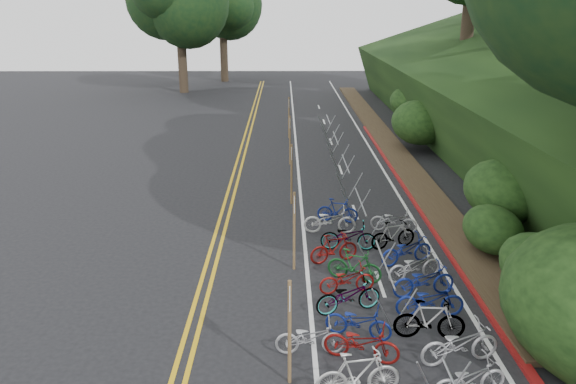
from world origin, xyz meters
name	(u,v)px	position (x,y,z in m)	size (l,w,h in m)	color
ground	(271,369)	(0.00, 0.00, 0.00)	(120.00, 120.00, 0.00)	black
road_markings	(293,211)	(0.63, 10.10, 0.00)	(7.47, 80.00, 0.01)	gold
red_curb	(410,194)	(5.70, 12.00, 0.05)	(0.25, 28.00, 0.10)	maroon
embankment	(521,107)	(12.96, 19.04, 2.57)	(14.30, 48.14, 9.11)	black
bike_racks_rest	(345,170)	(3.00, 13.00, 0.85)	(1.14, 23.00, 1.17)	gray
signpost_near	(290,326)	(0.41, -0.47, 1.40)	(0.08, 0.40, 2.44)	brown
signposts_rest	(291,152)	(0.60, 14.00, 1.43)	(0.08, 18.40, 2.50)	brown
bike_front	(310,337)	(0.90, 0.58, 0.43)	(1.64, 0.57, 0.86)	#9E9EA3
bike_valet	(389,294)	(3.06, 2.55, 0.47)	(3.38, 13.52, 1.09)	slate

